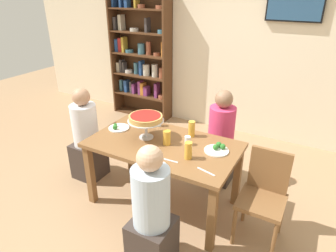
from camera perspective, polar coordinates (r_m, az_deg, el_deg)
name	(u,v)px	position (r m, az deg, el deg)	size (l,w,h in m)	color
ground_plane	(164,201)	(3.39, -0.85, -14.38)	(12.00, 12.00, 0.00)	#9E7A56
rear_partition	(236,43)	(4.70, 13.00, 15.36)	(8.00, 0.12, 2.80)	beige
dining_table	(163,152)	(3.02, -0.93, -4.97)	(1.50, 0.85, 0.74)	brown
bookshelf	(141,55)	(5.27, -5.30, 13.56)	(1.10, 0.30, 2.21)	#4C2D19
television	(295,6)	(4.40, 23.36, 20.60)	(0.71, 0.05, 0.40)	black
diner_far_right	(220,144)	(3.53, 10.06, -3.36)	(0.34, 0.34, 1.15)	#382D28
diner_near_right	(152,218)	(2.47, -3.19, -17.37)	(0.34, 0.34, 1.15)	#382D28
diner_head_west	(87,141)	(3.67, -15.48, -2.79)	(0.34, 0.34, 1.15)	#382D28
chair_head_east	(264,192)	(2.86, 18.09, -12.13)	(0.40, 0.40, 0.87)	brown
deep_dish_pizza_stand	(146,119)	(2.99, -4.34, 1.36)	(0.37, 0.37, 0.25)	silver
salad_plate_near_diner	(118,128)	(3.31, -9.63, -0.31)	(0.23, 0.23, 0.07)	white
salad_plate_far_diner	(217,149)	(2.87, 9.55, -4.38)	(0.24, 0.24, 0.07)	white
beer_glass_amber_tall	(188,150)	(2.68, 3.95, -4.74)	(0.07, 0.07, 0.17)	gold
beer_glass_amber_short	(192,129)	(3.08, 4.59, -0.55)	(0.07, 0.07, 0.17)	gold
beer_glass_amber_spare	(167,138)	(2.92, -0.23, -2.26)	(0.08, 0.08, 0.15)	gold
water_glass_clear_near	(159,121)	(3.31, -1.82, 0.89)	(0.06, 0.06, 0.11)	white
water_glass_clear_far	(188,141)	(2.93, 3.80, -2.84)	(0.06, 0.06, 0.09)	white
cutlery_fork_near	(169,160)	(2.69, 0.16, -6.64)	(0.18, 0.02, 0.01)	silver
cutlery_knife_near	(206,172)	(2.56, 7.36, -8.74)	(0.18, 0.02, 0.01)	silver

